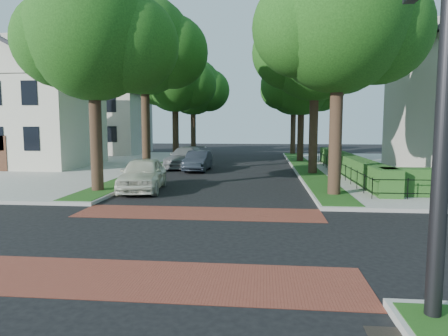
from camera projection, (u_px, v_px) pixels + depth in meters
The scene contains 22 objects.
ground at pixel (181, 237), 11.53m from camera, with size 120.00×120.00×0.00m, color black.
crosswalk_far at pixel (199, 213), 14.69m from camera, with size 9.00×2.20×0.01m, color brown.
crosswalk_near at pixel (150, 279), 8.36m from camera, with size 9.00×2.20×0.01m, color brown.
storm_drain at pixel (389, 334), 6.16m from camera, with size 0.65×0.45×0.01m, color black.
grass_strip_ne at pixel (304, 167), 29.88m from camera, with size 1.60×29.80×0.02m, color #174513.
grass_strip_nw at pixel (163, 165), 30.95m from camera, with size 1.60×29.80×0.02m, color #174513.
tree_right_near at pixel (340, 24), 17.33m from camera, with size 7.75×6.67×10.66m.
tree_right_mid at pixel (317, 50), 25.22m from camera, with size 8.25×7.09×11.22m.
tree_right_far at pixel (303, 82), 34.21m from camera, with size 7.25×6.23×9.74m.
tree_right_back at pixel (295, 88), 43.08m from camera, with size 7.50×6.45×10.20m.
tree_left_near at pixel (97, 38), 18.45m from camera, with size 7.50×6.45×10.20m.
tree_left_mid at pixel (147, 47), 26.26m from camera, with size 8.00×6.88×11.48m.
tree_left_far at pixel (177, 81), 35.27m from camera, with size 7.00×6.02×9.86m.
tree_left_back at pixel (194, 88), 44.16m from camera, with size 7.75×6.66×10.44m.
hedge_main_road at pixel (348, 164), 25.53m from camera, with size 1.00×18.00×1.20m, color #1E4919.
fence_main_road at pixel (335, 166), 25.62m from camera, with size 0.06×18.00×0.90m, color black, non-canonical shape.
house_left_near at pixel (29, 101), 30.33m from camera, with size 10.00×9.00×10.14m.
house_left_far at pixel (103, 109), 44.19m from camera, with size 10.00×9.00×10.14m.
traffic_signal at pixel (429, 29), 6.18m from camera, with size 2.17×2.00×8.00m.
parked_car_front at pixel (143, 174), 19.72m from camera, with size 1.95×4.85×1.65m, color silver.
parked_car_middle at pixel (198, 161), 28.34m from camera, with size 1.50×4.30×1.42m, color #1E242D.
parked_car_rear at pixel (186, 157), 30.57m from camera, with size 2.19×5.39×1.57m, color gray.
Camera 1 is at (2.35, -11.07, 3.21)m, focal length 32.00 mm.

